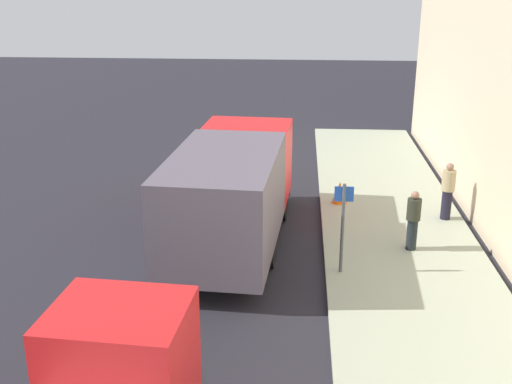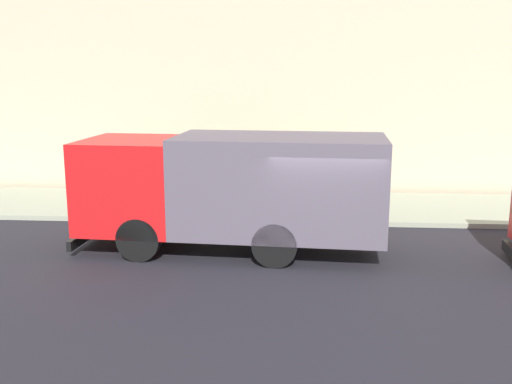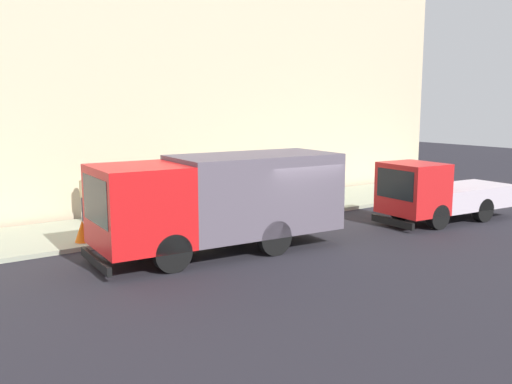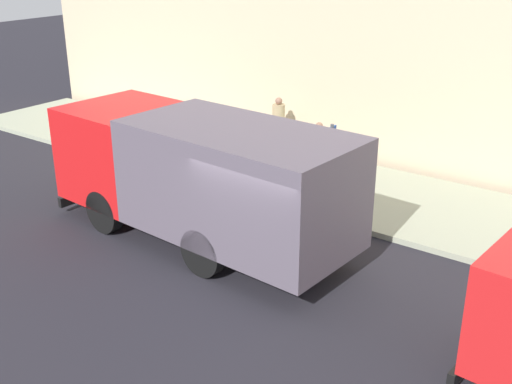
{
  "view_description": "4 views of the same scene",
  "coord_description": "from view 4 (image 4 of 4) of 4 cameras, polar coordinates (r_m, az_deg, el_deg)",
  "views": [
    {
      "loc": [
        2.31,
        -13.12,
        6.88
      ],
      "look_at": [
        1.19,
        2.54,
        1.38
      ],
      "focal_mm": 44.1,
      "sensor_mm": 36.0,
      "label": 1
    },
    {
      "loc": [
        -13.0,
        0.65,
        4.33
      ],
      "look_at": [
        1.78,
        1.7,
        1.21
      ],
      "focal_mm": 40.9,
      "sensor_mm": 36.0,
      "label": 2
    },
    {
      "loc": [
        -13.08,
        10.65,
        4.34
      ],
      "look_at": [
        1.38,
        0.37,
        1.51
      ],
      "focal_mm": 39.7,
      "sensor_mm": 36.0,
      "label": 3
    },
    {
      "loc": [
        -9.04,
        -6.33,
        6.38
      ],
      "look_at": [
        0.75,
        0.77,
        1.45
      ],
      "focal_mm": 44.39,
      "sensor_mm": 36.0,
      "label": 4
    }
  ],
  "objects": [
    {
      "name": "ground",
      "position": [
        12.74,
        0.84,
        -7.85
      ],
      "size": [
        80.0,
        80.0,
        0.0
      ],
      "primitive_type": "plane",
      "color": "#242229"
    },
    {
      "name": "sidewalk",
      "position": [
        16.68,
        10.87,
        -0.46
      ],
      "size": [
        4.08,
        30.0,
        0.14
      ],
      "primitive_type": "cube",
      "color": "#A7AE94",
      "rests_on": "ground"
    },
    {
      "name": "large_utility_truck",
      "position": [
        13.72,
        -5.14,
        1.73
      ],
      "size": [
        2.96,
        7.47,
        2.81
      ],
      "rotation": [
        0.0,
        0.0,
        -0.07
      ],
      "color": "red",
      "rests_on": "ground"
    },
    {
      "name": "pedestrian_walking",
      "position": [
        17.35,
        5.63,
        3.89
      ],
      "size": [
        0.5,
        0.5,
        1.57
      ],
      "rotation": [
        0.0,
        0.0,
        5.49
      ],
      "color": "black",
      "rests_on": "sidewalk"
    },
    {
      "name": "pedestrian_standing",
      "position": [
        19.53,
        2.04,
        6.24
      ],
      "size": [
        0.45,
        0.45,
        1.68
      ],
      "rotation": [
        0.0,
        0.0,
        1.35
      ],
      "color": "black",
      "rests_on": "sidewalk"
    },
    {
      "name": "traffic_cone_orange",
      "position": [
        18.12,
        -6.25,
        3.04
      ],
      "size": [
        0.47,
        0.47,
        0.67
      ],
      "primitive_type": "cone",
      "color": "orange",
      "rests_on": "sidewalk"
    },
    {
      "name": "street_sign_post",
      "position": [
        14.98,
        6.71,
        2.84
      ],
      "size": [
        0.44,
        0.08,
        2.2
      ],
      "color": "#4C5156",
      "rests_on": "sidewalk"
    }
  ]
}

